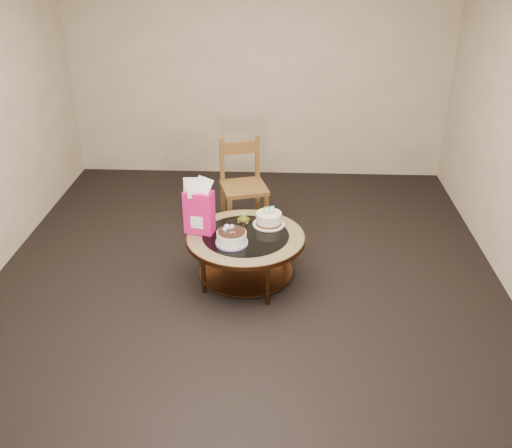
{
  "coord_description": "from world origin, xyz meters",
  "views": [
    {
      "loc": [
        0.29,
        -4.23,
        2.79
      ],
      "look_at": [
        0.09,
        0.02,
        0.56
      ],
      "focal_mm": 40.0,
      "sensor_mm": 36.0,
      "label": 1
    }
  ],
  "objects_px": {
    "coffee_table": "(246,243)",
    "decorated_cake": "(232,238)",
    "cream_cake": "(269,219)",
    "gift_bag": "(199,206)",
    "dining_chair": "(243,185)"
  },
  "relations": [
    {
      "from": "decorated_cake",
      "to": "dining_chair",
      "type": "height_order",
      "value": "dining_chair"
    },
    {
      "from": "coffee_table",
      "to": "gift_bag",
      "type": "bearing_deg",
      "value": 173.65
    },
    {
      "from": "decorated_cake",
      "to": "gift_bag",
      "type": "height_order",
      "value": "gift_bag"
    },
    {
      "from": "coffee_table",
      "to": "decorated_cake",
      "type": "relative_size",
      "value": 3.81
    },
    {
      "from": "coffee_table",
      "to": "cream_cake",
      "type": "height_order",
      "value": "cream_cake"
    },
    {
      "from": "decorated_cake",
      "to": "cream_cake",
      "type": "distance_m",
      "value": 0.46
    },
    {
      "from": "decorated_cake",
      "to": "gift_bag",
      "type": "distance_m",
      "value": 0.4
    },
    {
      "from": "decorated_cake",
      "to": "coffee_table",
      "type": "bearing_deg",
      "value": 54.76
    },
    {
      "from": "coffee_table",
      "to": "cream_cake",
      "type": "distance_m",
      "value": 0.31
    },
    {
      "from": "decorated_cake",
      "to": "gift_bag",
      "type": "xyz_separation_m",
      "value": [
        -0.29,
        0.19,
        0.19
      ]
    },
    {
      "from": "cream_cake",
      "to": "gift_bag",
      "type": "bearing_deg",
      "value": 175.26
    },
    {
      "from": "coffee_table",
      "to": "decorated_cake",
      "type": "bearing_deg",
      "value": -125.24
    },
    {
      "from": "gift_bag",
      "to": "dining_chair",
      "type": "relative_size",
      "value": 0.52
    },
    {
      "from": "gift_bag",
      "to": "coffee_table",
      "type": "bearing_deg",
      "value": 6.44
    },
    {
      "from": "gift_bag",
      "to": "dining_chair",
      "type": "xyz_separation_m",
      "value": [
        0.3,
        0.97,
        -0.23
      ]
    }
  ]
}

